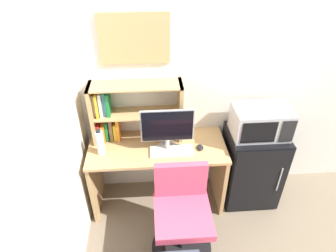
% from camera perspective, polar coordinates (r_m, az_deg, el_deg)
% --- Properties ---
extents(wall_back, '(6.40, 0.04, 2.60)m').
position_cam_1_polar(wall_back, '(3.05, 22.98, 9.12)').
color(wall_back, silver).
rests_on(wall_back, ground_plane).
extents(wall_left, '(0.04, 4.40, 2.60)m').
position_cam_1_polar(wall_left, '(1.60, -28.57, -19.30)').
color(wall_left, silver).
rests_on(wall_left, ground_plane).
extents(desk, '(1.30, 0.55, 0.75)m').
position_cam_1_polar(desk, '(2.92, -2.01, -7.39)').
color(desk, tan).
rests_on(desk, ground_plane).
extents(hutch_bookshelf, '(0.84, 0.23, 0.57)m').
position_cam_1_polar(hutch_bookshelf, '(2.76, -8.81, 2.67)').
color(hutch_bookshelf, tan).
rests_on(hutch_bookshelf, desk).
extents(monitor, '(0.47, 0.22, 0.43)m').
position_cam_1_polar(monitor, '(2.60, -0.12, -0.62)').
color(monitor, '#B7B7BC').
rests_on(monitor, desk).
extents(keyboard, '(0.39, 0.16, 0.02)m').
position_cam_1_polar(keyboard, '(2.71, 0.66, -4.87)').
color(keyboard, silver).
rests_on(keyboard, desk).
extents(computer_mouse, '(0.06, 0.09, 0.03)m').
position_cam_1_polar(computer_mouse, '(2.76, 6.22, -4.17)').
color(computer_mouse, black).
rests_on(computer_mouse, desk).
extents(water_bottle, '(0.07, 0.07, 0.26)m').
position_cam_1_polar(water_bottle, '(2.69, -13.03, -3.13)').
color(water_bottle, silver).
rests_on(water_bottle, desk).
extents(mini_fridge, '(0.55, 0.50, 0.83)m').
position_cam_1_polar(mini_fridge, '(3.18, 15.83, -7.49)').
color(mini_fridge, black).
rests_on(mini_fridge, ground_plane).
extents(microwave, '(0.52, 0.34, 0.28)m').
position_cam_1_polar(microwave, '(2.85, 17.56, 0.81)').
color(microwave, '#ADADB2').
rests_on(microwave, mini_fridge).
extents(desk_chair, '(0.55, 0.55, 0.85)m').
position_cam_1_polar(desk_chair, '(2.67, 2.69, -17.40)').
color(desk_chair, black).
rests_on(desk_chair, ground_plane).
extents(wall_corkboard, '(0.59, 0.02, 0.43)m').
position_cam_1_polar(wall_corkboard, '(2.55, -6.55, 16.45)').
color(wall_corkboard, tan).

